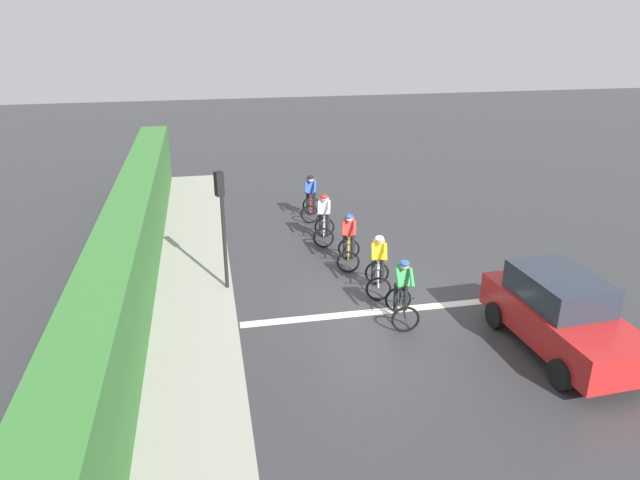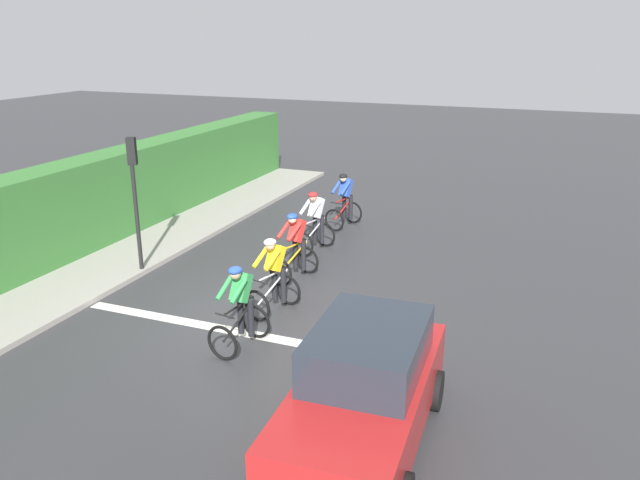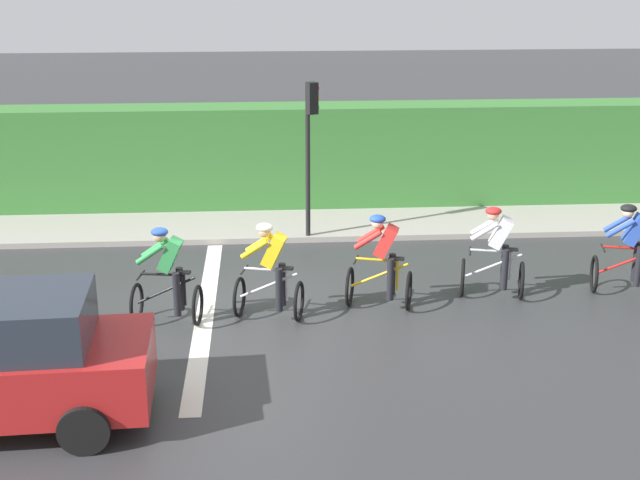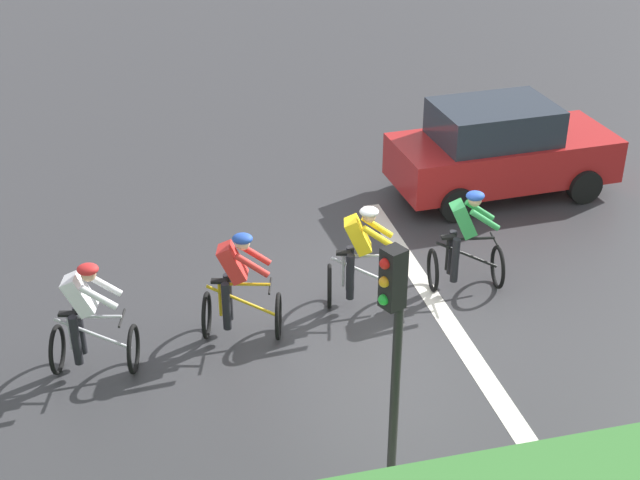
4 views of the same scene
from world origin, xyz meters
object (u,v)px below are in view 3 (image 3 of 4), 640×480
Objects in this scene: cyclist_lead at (629,252)px; traffic_light_near_crossing at (310,137)px; cyclist_mid at (382,264)px; cyclist_trailing at (168,278)px; cyclist_fourth at (271,274)px; cyclist_second at (496,255)px.

traffic_light_near_crossing is at bearing -121.75° from cyclist_lead.
cyclist_lead and cyclist_mid have the same top height.
traffic_light_near_crossing is (-3.37, -5.45, 1.43)m from cyclist_lead.
traffic_light_near_crossing is (-4.15, 2.56, 1.43)m from cyclist_trailing.
cyclist_mid is 1.00× the size of cyclist_fourth.
cyclist_trailing is (0.78, -8.01, 0.00)m from cyclist_lead.
cyclist_fourth is 0.50× the size of traffic_light_near_crossing.
cyclist_fourth is 1.67m from cyclist_trailing.
traffic_light_near_crossing is at bearing -164.82° from cyclist_mid.
cyclist_mid and cyclist_trailing have the same top height.
cyclist_lead is 1.00× the size of cyclist_second.
cyclist_lead is 4.46m from cyclist_mid.
cyclist_fourth is (0.34, -1.89, 0.00)m from cyclist_mid.
cyclist_trailing is at bearing -86.35° from cyclist_fourth.
cyclist_fourth and cyclist_trailing have the same top height.
cyclist_second is 0.50× the size of traffic_light_near_crossing.
cyclist_mid is at bearing 97.21° from cyclist_trailing.
cyclist_trailing is (0.11, -1.67, 0.00)m from cyclist_fourth.
cyclist_second is 1.00× the size of cyclist_trailing.
traffic_light_near_crossing reaches higher than cyclist_trailing.
cyclist_lead is 8.04m from cyclist_trailing.
cyclist_mid is 1.00× the size of cyclist_trailing.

